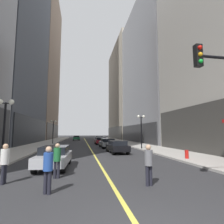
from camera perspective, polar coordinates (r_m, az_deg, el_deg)
The scene contains 21 objects.
ground_plane at distance 38.46m, azimuth -8.00°, elevation -9.71°, with size 200.00×200.00×0.00m, color #2D2D30.
sidewalk_left at distance 39.05m, azimuth -20.34°, elevation -9.22°, with size 4.50×78.00×0.15m, color #ADA8A0.
sidewalk_right at distance 39.61m, azimuth 4.19°, elevation -9.56°, with size 4.50×78.00×0.15m, color #ADA8A0.
lane_centre_stripe at distance 38.46m, azimuth -8.00°, elevation -9.71°, with size 0.16×70.00×0.01m, color #E5D64C.
building_left_far at distance 69.26m, azimuth -22.14°, elevation 14.05°, with size 11.17×26.00×52.13m.
building_right_mid at distance 44.20m, azimuth 15.16°, elevation 11.97°, with size 12.70×24.00×32.19m.
building_right_far at distance 67.95m, azimuth 7.02°, elevation 6.22°, with size 15.38×26.00×34.37m.
car_silver at distance 11.92m, azimuth -17.85°, elevation -13.24°, with size 1.92×4.11×1.32m.
car_black at distance 19.27m, azimuth 1.68°, elevation -10.87°, with size 1.90×4.17×1.32m.
car_grey at distance 26.22m, azimuth -1.57°, elevation -9.71°, with size 1.96×4.73×1.32m.
car_maroon at distance 33.50m, azimuth -3.68°, elevation -9.01°, with size 1.95×4.12×1.32m.
car_blue at distance 44.11m, azimuth -4.18°, elevation -8.41°, with size 1.83×4.16×1.32m.
car_green at distance 51.79m, azimuth -11.30°, elevation -8.02°, with size 1.98×4.24×1.32m.
pedestrian_in_grey_suit at distance 7.84m, azimuth 11.58°, elevation -15.20°, with size 0.40×0.40×1.67m.
pedestrian_in_blue_hoodie at distance 7.10m, azimuth -19.68°, elevation -15.90°, with size 0.46×0.46×1.67m.
pedestrian_in_white_shirt at distance 9.17m, azimuth -30.96°, elevation -13.07°, with size 0.38×0.38×1.69m.
pedestrian_in_green_parka at distance 9.27m, azimuth -17.07°, elevation -13.77°, with size 0.35×0.35×1.65m.
street_lamp_left_near at distance 14.09m, azimuth -30.92°, elevation -1.19°, with size 1.06×0.36×4.43m.
street_lamp_left_far at distance 35.26m, azimuth -18.19°, elevation -4.45°, with size 1.06×0.36×4.43m.
street_lamp_right_mid at distance 23.62m, azimuth 9.27°, elevation -3.82°, with size 1.06×0.36×4.43m.
fire_hydrant_right at distance 15.57m, azimuth 22.71°, elevation -12.57°, with size 0.28×0.28×0.80m, color red.
Camera 1 is at (-1.34, -3.38, 2.17)m, focal length 28.73 mm.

